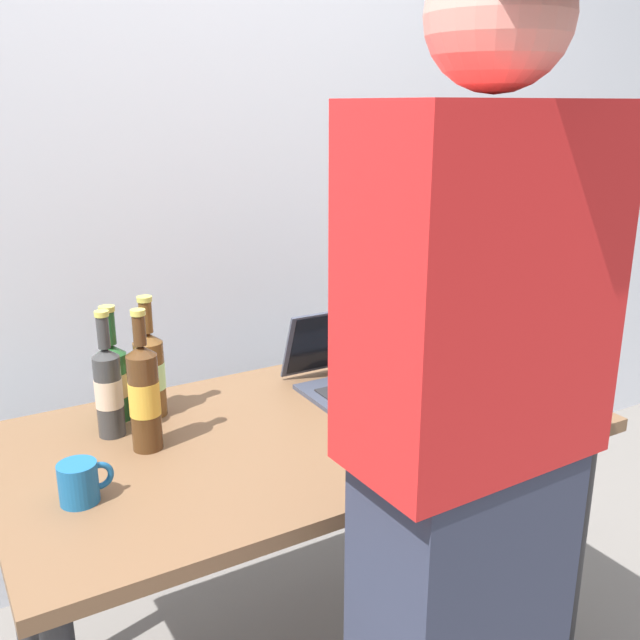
# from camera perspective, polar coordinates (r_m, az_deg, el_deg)

# --- Properties ---
(desk) EXTENTS (1.38, 0.76, 0.74)m
(desk) POSITION_cam_1_polar(r_m,az_deg,el_deg) (1.74, -1.43, -10.94)
(desk) COLOR brown
(desk) RESTS_ON ground
(laptop) EXTENTS (0.36, 0.31, 0.20)m
(laptop) POSITION_cam_1_polar(r_m,az_deg,el_deg) (1.92, 3.43, -3.99)
(laptop) COLOR #383D4C
(laptop) RESTS_ON desk
(beer_bottle_dark) EXTENTS (0.06, 0.06, 0.30)m
(beer_bottle_dark) POSITION_cam_1_polar(r_m,az_deg,el_deg) (1.67, -16.70, -5.31)
(beer_bottle_dark) COLOR #333333
(beer_bottle_dark) RESTS_ON desk
(beer_bottle_green) EXTENTS (0.07, 0.07, 0.32)m
(beer_bottle_green) POSITION_cam_1_polar(r_m,az_deg,el_deg) (1.58, -14.00, -5.88)
(beer_bottle_green) COLOR #472B14
(beer_bottle_green) RESTS_ON desk
(beer_bottle_brown) EXTENTS (0.07, 0.07, 0.28)m
(beer_bottle_brown) POSITION_cam_1_polar(r_m,az_deg,el_deg) (1.75, -16.37, -4.53)
(beer_bottle_brown) COLOR #1E5123
(beer_bottle_brown) RESTS_ON desk
(beer_bottle_amber) EXTENTS (0.07, 0.07, 0.30)m
(beer_bottle_amber) POSITION_cam_1_polar(r_m,az_deg,el_deg) (1.75, -13.58, -4.01)
(beer_bottle_amber) COLOR brown
(beer_bottle_amber) RESTS_ON desk
(person_figure) EXTENTS (0.41, 0.29, 1.72)m
(person_figure) POSITION_cam_1_polar(r_m,az_deg,el_deg) (1.22, 11.80, -12.48)
(person_figure) COLOR #2D3347
(person_figure) RESTS_ON ground
(coffee_mug) EXTENTS (0.11, 0.07, 0.08)m
(coffee_mug) POSITION_cam_1_polar(r_m,az_deg,el_deg) (1.45, -18.80, -12.29)
(coffee_mug) COLOR #19598C
(coffee_mug) RESTS_ON desk
(back_wall) EXTENTS (6.00, 0.10, 2.60)m
(back_wall) POSITION_cam_1_polar(r_m,az_deg,el_deg) (2.23, -11.16, 12.27)
(back_wall) COLOR silver
(back_wall) RESTS_ON ground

